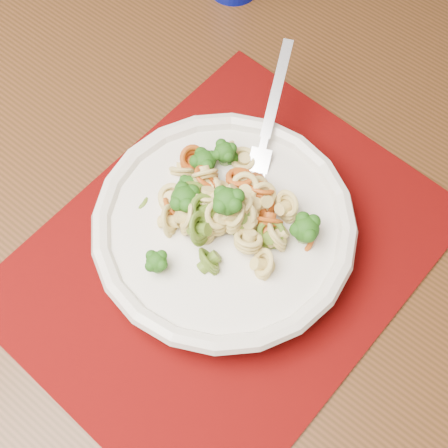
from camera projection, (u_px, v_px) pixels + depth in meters
dining_table at (187, 206)px, 0.80m from camera, size 1.48×1.20×0.70m
placemat at (226, 256)px, 0.65m from camera, size 0.52×0.45×0.00m
pasta_bowl at (224, 228)px, 0.63m from camera, size 0.27×0.27×0.05m
pasta_broccoli_heap at (224, 221)px, 0.62m from camera, size 0.23×0.23×0.06m
fork at (259, 160)px, 0.65m from camera, size 0.15×0.14×0.08m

